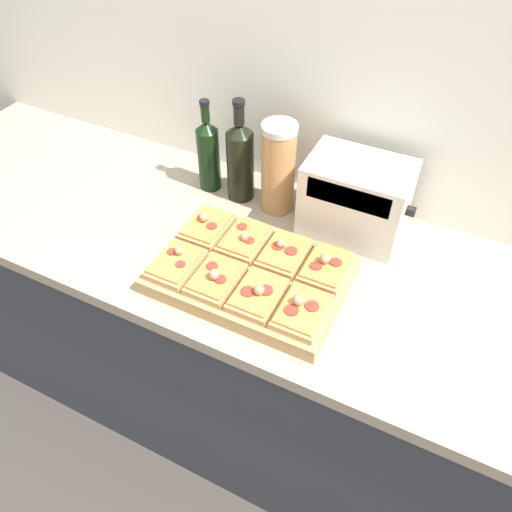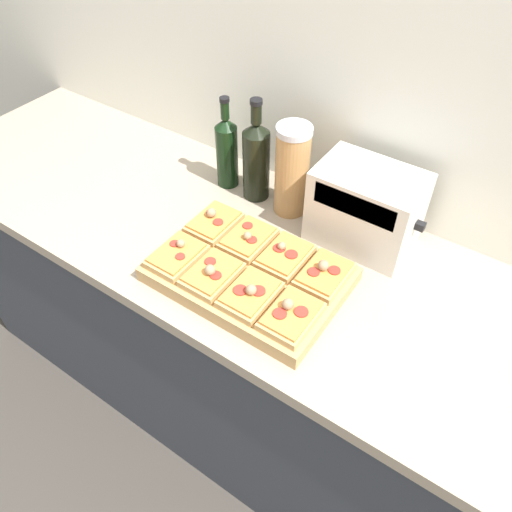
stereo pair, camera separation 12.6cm
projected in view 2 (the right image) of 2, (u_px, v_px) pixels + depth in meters
The scene contains 16 objects.
ground_plane at pixel (233, 496), 1.80m from camera, with size 12.00×12.00×0.00m, color #3D3833.
wall_back at pixel (370, 100), 1.31m from camera, with size 6.00×0.06×2.50m.
kitchen_counter at pixel (286, 362), 1.66m from camera, with size 2.63×0.67×0.93m.
cutting_board at pixel (249, 274), 1.27m from camera, with size 0.48×0.33×0.04m, color tan.
pizza_slice_back_left at pixel (214, 222), 1.36m from camera, with size 0.10×0.15×0.05m.
pizza_slice_back_midleft at pixel (248, 238), 1.32m from camera, with size 0.10×0.15×0.05m.
pizza_slice_back_midright at pixel (285, 256), 1.27m from camera, with size 0.10×0.15×0.05m.
pizza_slice_back_right at pixel (324, 274), 1.22m from camera, with size 0.10×0.15×0.06m.
pizza_slice_front_left at pixel (177, 255), 1.27m from camera, with size 0.10×0.15×0.05m.
pizza_slice_front_midleft at pixel (212, 274), 1.23m from camera, with size 0.10×0.15×0.06m.
pizza_slice_front_midright at pixel (250, 294), 1.18m from camera, with size 0.10×0.15×0.05m.
pizza_slice_front_right at pixel (291, 315), 1.13m from camera, with size 0.10×0.15×0.06m.
olive_oil_bottle at pixel (227, 151), 1.50m from camera, with size 0.07×0.07×0.29m.
wine_bottle at pixel (256, 159), 1.45m from camera, with size 0.08×0.08×0.32m.
grain_jar_tall at pixel (292, 171), 1.39m from camera, with size 0.10×0.10×0.28m.
toaster_oven at pixel (365, 208), 1.32m from camera, with size 0.30×0.18×0.22m.
Camera 2 is at (0.44, -0.50, 1.89)m, focal length 35.00 mm.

